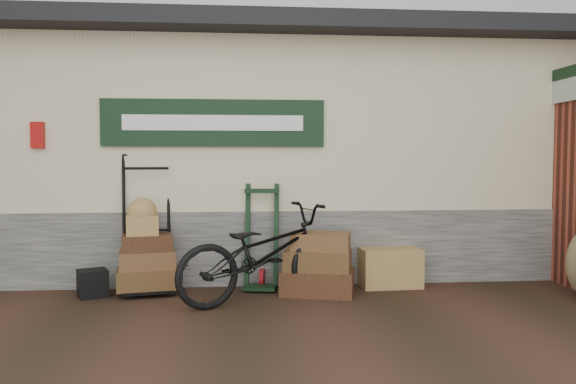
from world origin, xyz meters
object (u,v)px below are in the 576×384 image
object	(u,v)px
suitcase_stack	(318,263)
porter_trolley	(147,221)
black_trunk	(93,283)
wicker_hamper	(389,267)
bicycle	(265,248)
green_barrow	(261,237)

from	to	relation	value
suitcase_stack	porter_trolley	bearing A→B (deg)	170.51
suitcase_stack	black_trunk	bearing A→B (deg)	178.17
wicker_hamper	bicycle	size ratio (longest dim) A/B	0.36
green_barrow	suitcase_stack	size ratio (longest dim) A/B	1.53
porter_trolley	black_trunk	xyz separation A→B (m)	(-0.56, -0.25, -0.66)
suitcase_stack	black_trunk	size ratio (longest dim) A/B	2.64
porter_trolley	suitcase_stack	xyz separation A→B (m)	(1.94, -0.32, -0.46)
suitcase_stack	wicker_hamper	xyz separation A→B (m)	(0.91, 0.32, -0.12)
green_barrow	wicker_hamper	xyz separation A→B (m)	(1.54, 0.00, -0.38)
wicker_hamper	bicycle	xyz separation A→B (m)	(-1.52, -0.61, 0.35)
green_barrow	bicycle	world-z (taller)	green_barrow
bicycle	suitcase_stack	bearing A→B (deg)	-88.95
black_trunk	bicycle	size ratio (longest dim) A/B	0.15
porter_trolley	green_barrow	distance (m)	1.33
green_barrow	bicycle	distance (m)	0.61
porter_trolley	wicker_hamper	world-z (taller)	porter_trolley
wicker_hamper	black_trunk	bearing A→B (deg)	-175.89
wicker_hamper	bicycle	bearing A→B (deg)	-158.12
porter_trolley	suitcase_stack	distance (m)	2.02
suitcase_stack	black_trunk	world-z (taller)	suitcase_stack
bicycle	wicker_hamper	bearing A→B (deg)	-92.18
porter_trolley	black_trunk	bearing A→B (deg)	-166.39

